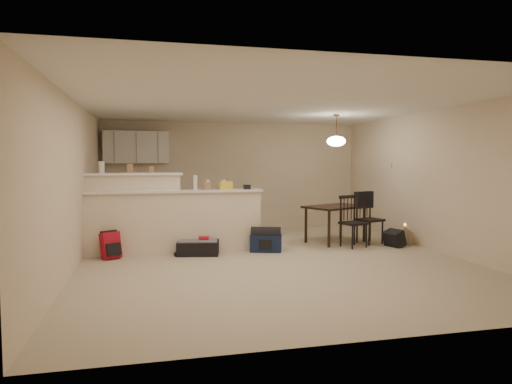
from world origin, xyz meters
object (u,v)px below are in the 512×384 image
object	(u,v)px
suitcase	(198,248)
red_backpack	(111,245)
dining_chair_near	(354,222)
black_daypack	(394,239)
pendant_lamp	(336,141)
dining_table	(335,210)
dining_chair_far	(370,218)
navy_duffel	(266,243)

from	to	relation	value
suitcase	red_backpack	bearing A→B (deg)	-169.06
dining_chair_near	black_daypack	world-z (taller)	dining_chair_near
pendant_lamp	black_daypack	world-z (taller)	pendant_lamp
pendant_lamp	dining_chair_near	xyz separation A→B (m)	(0.13, -0.56, -1.51)
dining_table	black_daypack	distance (m)	1.23
suitcase	dining_chair_far	bearing A→B (deg)	16.23
pendant_lamp	black_daypack	size ratio (longest dim) A/B	1.82
dining_chair_near	red_backpack	world-z (taller)	dining_chair_near
red_backpack	pendant_lamp	bearing A→B (deg)	-20.29
red_backpack	black_daypack	bearing A→B (deg)	-29.55
dining_table	black_daypack	bearing A→B (deg)	-62.59
dining_chair_near	pendant_lamp	bearing A→B (deg)	85.54
dining_chair_near	suitcase	world-z (taller)	dining_chair_near
dining_chair_near	red_backpack	distance (m)	4.31
dining_chair_far	suitcase	xyz separation A→B (m)	(-3.35, -0.31, -0.37)
pendant_lamp	navy_duffel	xyz separation A→B (m)	(-1.56, -0.59, -1.84)
dining_chair_far	navy_duffel	xyz separation A→B (m)	(-2.16, -0.31, -0.34)
dining_chair_far	black_daypack	world-z (taller)	dining_chair_far
dining_chair_far	red_backpack	size ratio (longest dim) A/B	2.26
dining_chair_near	suitcase	distance (m)	2.90
pendant_lamp	black_daypack	xyz separation A→B (m)	(0.88, -0.70, -1.84)
dining_table	red_backpack	size ratio (longest dim) A/B	3.16
dining_chair_far	red_backpack	world-z (taller)	dining_chair_far
suitcase	black_daypack	distance (m)	3.64
red_backpack	navy_duffel	xyz separation A→B (m)	(2.62, 0.00, -0.07)
pendant_lamp	dining_chair_far	size ratio (longest dim) A/B	0.63
dining_table	suitcase	size ratio (longest dim) A/B	1.97
navy_duffel	black_daypack	xyz separation A→B (m)	(2.44, -0.11, 0.00)
red_backpack	dining_chair_far	bearing A→B (deg)	-24.55
dining_table	navy_duffel	size ratio (longest dim) A/B	2.49
suitcase	red_backpack	size ratio (longest dim) A/B	1.60
pendant_lamp	dining_chair_far	world-z (taller)	pendant_lamp
pendant_lamp	dining_table	bearing A→B (deg)	90.00
dining_chair_far	black_daypack	size ratio (longest dim) A/B	2.89
dining_chair_far	black_daypack	xyz separation A→B (m)	(0.28, -0.42, -0.34)
pendant_lamp	dining_chair_far	distance (m)	1.64
pendant_lamp	suitcase	size ratio (longest dim) A/B	0.89
dining_chair_far	pendant_lamp	bearing A→B (deg)	137.68
dining_table	navy_duffel	distance (m)	1.73
dining_table	red_backpack	world-z (taller)	dining_table
pendant_lamp	suitcase	bearing A→B (deg)	-167.99
suitcase	black_daypack	size ratio (longest dim) A/B	2.04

